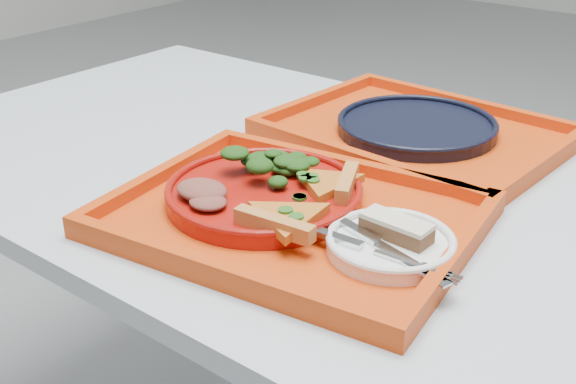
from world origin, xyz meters
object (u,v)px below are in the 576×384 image
Objects in this scene: tray_far at (416,136)px; dessert_bar at (396,228)px; dinner_plate at (264,195)px; navy_plate at (417,128)px; tray_main at (292,220)px.

tray_far is 0.39m from dessert_bar.
dinner_plate is 1.00× the size of navy_plate.
dinner_plate reaches higher than navy_plate.
dinner_plate is 0.35m from navy_plate.
tray_main is 0.15m from dessert_bar.
navy_plate is at bearing 3.49° from tray_far.
navy_plate is at bearing 85.76° from tray_main.
tray_main is at bearing -172.14° from dessert_bar.
navy_plate is 0.39m from dessert_bar.
dinner_plate reaches higher than tray_far.
navy_plate is (0.03, 0.35, -0.00)m from dinner_plate.
dessert_bar reaches higher than tray_far.
tray_far is at bearing 117.87° from dessert_bar.
navy_plate reaches higher than tray_far.
tray_far is (-0.02, 0.36, 0.00)m from tray_main.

